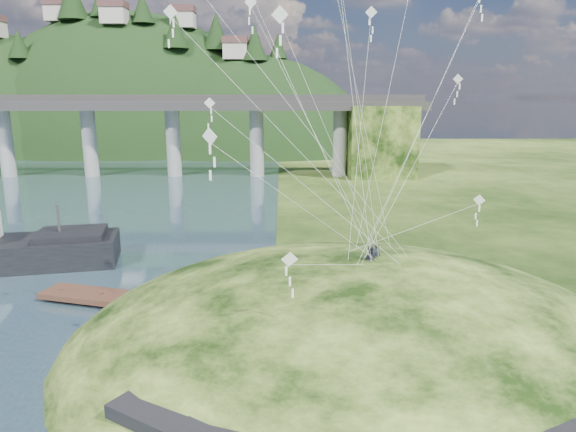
{
  "coord_description": "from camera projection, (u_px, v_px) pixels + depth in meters",
  "views": [
    {
      "loc": [
        3.59,
        -26.15,
        14.42
      ],
      "look_at": [
        4.0,
        6.0,
        7.0
      ],
      "focal_mm": 32.0,
      "sensor_mm": 36.0,
      "label": 1
    }
  ],
  "objects": [
    {
      "name": "far_ridge",
      "position": [
        119.0,
        175.0,
        148.84
      ],
      "size": [
        153.0,
        70.0,
        94.5
      ],
      "color": "black",
      "rests_on": "ground"
    },
    {
      "name": "grass_hill",
      "position": [
        355.0,
        367.0,
        31.06
      ],
      "size": [
        36.0,
        32.0,
        13.0
      ],
      "color": "black",
      "rests_on": "ground"
    },
    {
      "name": "ground",
      "position": [
        218.0,
        362.0,
        28.67
      ],
      "size": [
        320.0,
        320.0,
        0.0
      ],
      "primitive_type": "plane",
      "color": "black",
      "rests_on": "ground"
    },
    {
      "name": "bridge",
      "position": [
        118.0,
        124.0,
        94.43
      ],
      "size": [
        160.0,
        11.0,
        15.0
      ],
      "color": "#2D2B2B",
      "rests_on": "ground"
    },
    {
      "name": "kite_swarm",
      "position": [
        325.0,
        0.0,
        28.5
      ],
      "size": [
        19.46,
        17.76,
        21.55
      ],
      "color": "white",
      "rests_on": "ground"
    },
    {
      "name": "kite_flyers",
      "position": [
        372.0,
        245.0,
        30.8
      ],
      "size": [
        1.33,
        1.48,
        1.71
      ],
      "color": "#262933",
      "rests_on": "ground"
    },
    {
      "name": "wooden_dock",
      "position": [
        144.0,
        301.0,
        35.96
      ],
      "size": [
        15.85,
        6.71,
        1.13
      ],
      "color": "#3D2218",
      "rests_on": "ground"
    }
  ]
}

